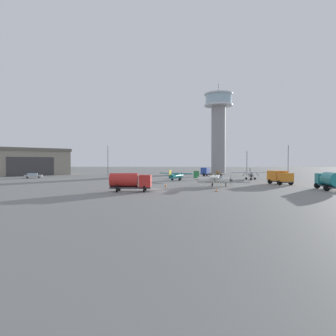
% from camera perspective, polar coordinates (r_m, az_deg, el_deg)
% --- Properties ---
extents(ground_plane, '(400.00, 400.00, 0.00)m').
position_cam_1_polar(ground_plane, '(48.99, -1.92, -4.14)').
color(ground_plane, slate).
extents(control_tower, '(11.55, 11.55, 36.41)m').
position_cam_1_polar(control_tower, '(123.24, 9.79, 8.48)').
color(control_tower, gray).
rests_on(control_tower, ground_plane).
extents(hangar, '(34.26, 34.31, 9.03)m').
position_cam_1_polar(hangar, '(112.85, -26.76, 1.10)').
color(hangar, gray).
rests_on(hangar, ground_plane).
extents(airplane_teal, '(8.51, 6.82, 2.65)m').
position_cam_1_polar(airplane_teal, '(70.91, 1.58, -1.45)').
color(airplane_teal, teal).
rests_on(airplane_teal, ground_plane).
extents(airplane_silver, '(9.78, 7.65, 2.88)m').
position_cam_1_polar(airplane_silver, '(77.08, 15.78, -1.20)').
color(airplane_silver, '#B7BABF').
rests_on(airplane_silver, ground_plane).
extents(airplane_white, '(7.53, 9.63, 2.83)m').
position_cam_1_polar(airplane_white, '(55.43, 8.74, -2.15)').
color(airplane_white, white).
rests_on(airplane_white, ground_plane).
extents(truck_fuel_tanker_red, '(6.29, 3.08, 2.87)m').
position_cam_1_polar(truck_fuel_tanker_red, '(45.32, -7.39, -2.54)').
color(truck_fuel_tanker_red, '#38383D').
rests_on(truck_fuel_tanker_red, ground_plane).
extents(truck_box_orange, '(4.02, 6.27, 2.71)m').
position_cam_1_polar(truck_box_orange, '(63.25, 20.87, -1.59)').
color(truck_box_orange, '#38383D').
rests_on(truck_box_orange, ground_plane).
extents(truck_flatbed_blue, '(7.40, 5.68, 2.71)m').
position_cam_1_polar(truck_flatbed_blue, '(91.34, 7.98, -0.80)').
color(truck_flatbed_blue, '#38383D').
rests_on(truck_flatbed_blue, ground_plane).
extents(truck_fuel_tanker_teal, '(3.70, 7.36, 2.90)m').
position_cam_1_polar(truck_fuel_tanker_teal, '(54.12, 28.88, -2.04)').
color(truck_fuel_tanker_teal, '#38383D').
rests_on(truck_fuel_tanker_teal, ground_plane).
extents(car_yellow, '(3.57, 4.55, 1.37)m').
position_cam_1_polar(car_yellow, '(86.79, -9.27, -1.29)').
color(car_yellow, gold).
rests_on(car_yellow, ground_plane).
extents(car_silver, '(4.80, 3.12, 1.37)m').
position_cam_1_polar(car_silver, '(89.09, -24.77, -1.33)').
color(car_silver, '#B7BABF').
rests_on(car_silver, ground_plane).
extents(light_post_west, '(0.44, 0.44, 9.95)m').
position_cam_1_polar(light_post_west, '(98.56, -11.62, 1.96)').
color(light_post_west, '#38383D').
rests_on(light_post_west, ground_plane).
extents(light_post_east, '(0.44, 0.44, 10.28)m').
position_cam_1_polar(light_post_east, '(107.15, 22.35, 1.93)').
color(light_post_east, '#38383D').
rests_on(light_post_east, ground_plane).
extents(light_post_centre, '(0.44, 0.44, 8.15)m').
position_cam_1_polar(light_post_centre, '(99.54, 15.11, 1.40)').
color(light_post_centre, '#38383D').
rests_on(light_post_centre, ground_plane).
extents(traffic_cone_near_left, '(0.36, 0.36, 0.68)m').
position_cam_1_polar(traffic_cone_near_left, '(53.48, -0.44, -3.32)').
color(traffic_cone_near_left, black).
rests_on(traffic_cone_near_left, ground_plane).
extents(traffic_cone_near_right, '(0.36, 0.36, 0.55)m').
position_cam_1_polar(traffic_cone_near_right, '(45.98, 9.42, -4.17)').
color(traffic_cone_near_right, black).
rests_on(traffic_cone_near_right, ground_plane).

